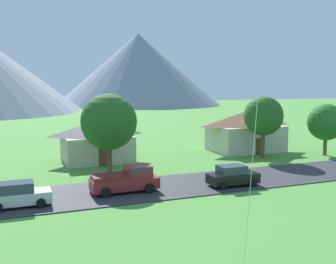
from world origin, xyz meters
TOP-DOWN VIEW (x-y plane):
  - road_strip at (0.00, 28.38)m, footprint 160.00×7.27m
  - mountain_east_ridge at (41.01, 161.31)m, footprint 70.41×70.41m
  - house_leftmost at (-1.89, 41.85)m, footprint 7.74×6.98m
  - house_left_center at (17.12, 41.42)m, footprint 9.24×6.51m
  - tree_near_left at (16.05, 36.21)m, footprint 4.46×4.46m
  - tree_left_of_center at (24.33, 35.26)m, footprint 4.39×4.39m
  - tree_center at (-2.30, 34.07)m, footprint 5.14×5.14m
  - parked_car_silver_west_end at (-10.31, 27.10)m, footprint 4.21×2.09m
  - parked_car_black_east_end at (6.26, 26.57)m, footprint 4.24×2.15m
  - pickup_truck_maroon_west_side at (-2.45, 27.95)m, footprint 5.20×2.33m

SIDE VIEW (x-z plane):
  - road_strip at x=0.00m, z-range 0.00..0.08m
  - parked_car_silver_west_end at x=-10.31m, z-range 0.03..1.71m
  - parked_car_black_east_end at x=6.26m, z-range 0.03..1.71m
  - pickup_truck_maroon_west_side at x=-2.45m, z-range 0.06..2.06m
  - house_leftmost at x=-1.89m, z-range 0.08..4.52m
  - house_left_center at x=17.12m, z-range 0.09..5.16m
  - tree_left_of_center at x=24.33m, z-range 0.88..7.06m
  - tree_near_left at x=16.05m, z-range 1.31..8.42m
  - tree_center at x=-2.30m, z-range 1.21..8.79m
  - mountain_east_ridge at x=41.01m, z-range 0.00..30.35m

